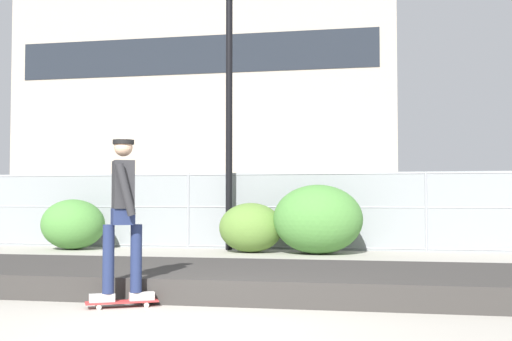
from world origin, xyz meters
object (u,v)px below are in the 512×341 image
Objects in this scene: skater at (123,207)px; shrub_center at (251,228)px; skateboard at (122,302)px; parked_car_mid at (322,213)px; parked_car_near at (129,212)px; shrub_right at (318,219)px; street_lamp at (229,83)px; shrub_left at (73,224)px.

shrub_center is (-0.08, 7.63, -0.56)m from skater.
shrub_center is at bearing 90.62° from skateboard.
shrub_center is at bearing -113.23° from parked_car_mid.
skateboard is 7.65m from shrub_center.
parked_car_near is 3.05× the size of shrub_center.
parked_car_mid is 2.26× the size of shrub_right.
skateboard is at bearing -84.81° from street_lamp.
shrub_right is (5.91, -0.17, 0.16)m from shrub_left.
skateboard is 0.18× the size of parked_car_mid.
shrub_right reaches higher than shrub_center.
shrub_left is at bearing 179.64° from shrub_center.
skateboard is at bearing 0.00° from skater.
shrub_center is at bearing 90.62° from skater.
parked_car_near is at bearing 141.29° from shrub_center.
skater reaches higher than skateboard.
parked_car_near reaches higher than shrub_left.
parked_car_mid is 2.86× the size of shrub_left.
skater is 0.29× the size of street_lamp.
skater is 7.64m from shrub_right.
skater is (-0.00, 0.00, 1.07)m from skateboard.
parked_car_near is 0.99× the size of parked_car_mid.
skater is 10.79m from parked_car_mid.
street_lamp is 1.43× the size of parked_car_mid.
skateboard is 9.20m from street_lamp.
skateboard is 0.40× the size of shrub_right.
street_lamp is 4.10× the size of shrub_left.
shrub_right is (1.54, -0.14, 0.20)m from shrub_center.
shrub_right is (1.45, 7.49, 0.71)m from skateboard.
shrub_center is at bearing -0.36° from shrub_left.
parked_car_near is 2.24× the size of shrub_right.
skater is at bearing -84.81° from street_lamp.
parked_car_mid reaches higher than shrub_left.
shrub_center is 1.56m from shrub_right.
parked_car_near is at bearing 89.22° from shrub_left.
parked_car_near is at bearing 111.67° from skateboard.
skater is at bearing -59.80° from shrub_left.
parked_car_near is (-4.41, 11.09, -0.29)m from skater.
skateboard is 0.43× the size of skater.
street_lamp is at bearing 9.53° from shrub_left.
shrub_right is (2.20, -0.79, -3.24)m from street_lamp.
skater reaches higher than parked_car_near.
shrub_right is at bearing -86.23° from parked_car_mid.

